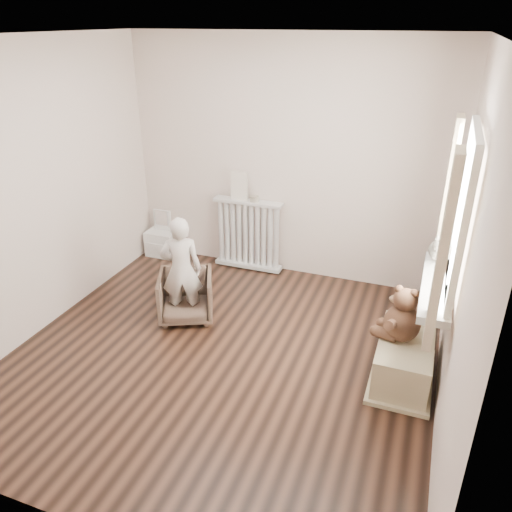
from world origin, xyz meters
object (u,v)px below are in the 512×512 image
(armchair, at_px, (186,296))
(toy_bench, at_px, (404,358))
(child, at_px, (181,270))
(teddy_bear, at_px, (404,307))
(plush_cat, at_px, (440,249))
(toy_vanity, at_px, (162,234))
(radiator, at_px, (248,238))

(armchair, height_order, toy_bench, armchair)
(armchair, relative_size, child, 0.49)
(toy_bench, xyz_separation_m, teddy_bear, (-0.06, 0.00, 0.47))
(armchair, xyz_separation_m, child, (0.00, -0.05, 0.31))
(armchair, bearing_deg, teddy_bear, -30.30)
(child, relative_size, plush_cat, 3.63)
(toy_vanity, height_order, teddy_bear, teddy_bear)
(child, distance_m, plush_cat, 2.31)
(toy_vanity, bearing_deg, child, -52.32)
(toy_bench, bearing_deg, child, 175.57)
(radiator, relative_size, teddy_bear, 1.84)
(toy_vanity, bearing_deg, plush_cat, -16.49)
(radiator, relative_size, toy_bench, 1.06)
(radiator, height_order, teddy_bear, teddy_bear)
(child, bearing_deg, toy_bench, 151.13)
(child, xyz_separation_m, teddy_bear, (2.05, -0.16, 0.12))
(armchair, relative_size, toy_bench, 0.65)
(plush_cat, bearing_deg, toy_bench, -87.37)
(radiator, xyz_separation_m, teddy_bear, (1.87, -1.44, 0.28))
(child, distance_m, toy_bench, 2.14)
(radiator, bearing_deg, plush_cat, -25.42)
(armchair, distance_m, plush_cat, 2.38)
(toy_vanity, relative_size, teddy_bear, 1.25)
(teddy_bear, bearing_deg, toy_vanity, 167.93)
(toy_vanity, xyz_separation_m, plush_cat, (3.21, -0.95, 0.72))
(armchair, height_order, child, child)
(armchair, xyz_separation_m, teddy_bear, (2.05, -0.21, 0.43))
(toy_bench, relative_size, teddy_bear, 1.74)
(radiator, xyz_separation_m, toy_bench, (1.92, -1.44, -0.19))
(child, bearing_deg, armchair, -114.44)
(toy_vanity, bearing_deg, radiator, 1.50)
(radiator, distance_m, child, 1.30)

